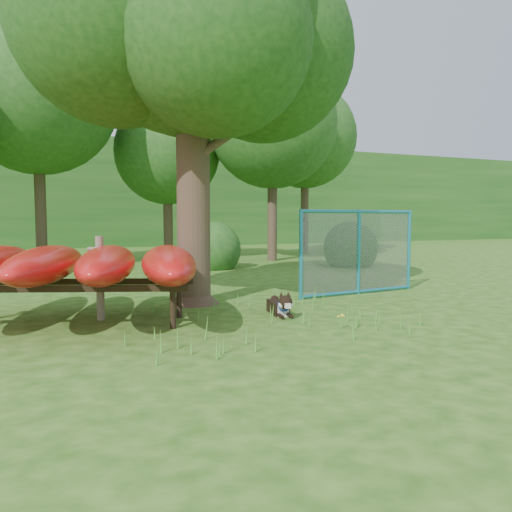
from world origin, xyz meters
name	(u,v)px	position (x,y,z in m)	size (l,w,h in m)	color
ground	(277,335)	(0.00, 0.00, 0.00)	(80.00, 80.00, 0.00)	#265210
oak_tree	(189,23)	(-0.36, 2.96, 5.12)	(6.32, 5.61, 7.68)	#3D2E21
wooden_post	(100,276)	(-2.10, 2.03, 0.70)	(0.36, 0.15, 1.32)	#655B4C
kayak_rack	(77,264)	(-2.44, 1.87, 0.90)	(4.12, 4.45, 1.18)	black
husky_dog	(280,306)	(0.67, 1.27, 0.15)	(0.34, 0.97, 0.43)	black
fence_section	(359,252)	(3.19, 2.72, 0.89)	(3.03, 0.45, 2.96)	teal
wildflower_clump	(341,317)	(1.03, -0.01, 0.18)	(0.10, 0.09, 0.22)	#4F9531
bg_tree_b	(37,95)	(-3.00, 12.00, 5.61)	(5.20, 5.20, 8.22)	#3D2E21
bg_tree_c	(167,152)	(1.50, 13.00, 4.11)	(4.00, 4.00, 6.12)	#3D2E21
bg_tree_d	(272,124)	(5.00, 11.00, 5.08)	(4.80, 4.80, 7.50)	#3D2E21
bg_tree_e	(305,137)	(8.00, 14.00, 5.23)	(4.60, 4.60, 7.55)	#3D2E21
shrub_right	(350,266)	(6.50, 8.00, 0.00)	(1.80, 1.80, 1.80)	#20501A
shrub_mid	(213,269)	(2.00, 9.00, 0.00)	(1.80, 1.80, 1.80)	#20501A
wooded_hillside	(93,197)	(0.00, 28.00, 3.00)	(80.00, 12.00, 6.00)	#20501A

